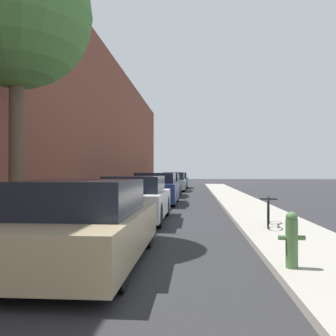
% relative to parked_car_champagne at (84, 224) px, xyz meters
% --- Properties ---
extents(ground_plane, '(120.00, 120.00, 0.00)m').
position_rel_parked_car_champagne_xyz_m(ground_plane, '(0.99, 9.41, -0.64)').
color(ground_plane, '#28282B').
extents(sidewalk_left, '(2.00, 52.00, 0.12)m').
position_rel_parked_car_champagne_xyz_m(sidewalk_left, '(-1.91, 9.41, -0.58)').
color(sidewalk_left, '#9E998E').
rests_on(sidewalk_left, ground).
extents(sidewalk_right, '(2.00, 52.00, 0.12)m').
position_rel_parked_car_champagne_xyz_m(sidewalk_right, '(3.89, 9.41, -0.58)').
color(sidewalk_right, '#9E998E').
rests_on(sidewalk_right, ground).
extents(building_facade_left, '(0.70, 52.00, 8.10)m').
position_rel_parked_car_champagne_xyz_m(building_facade_left, '(-3.26, 9.41, 3.41)').
color(building_facade_left, brown).
rests_on(building_facade_left, ground).
extents(parked_car_champagne, '(1.85, 4.23, 1.35)m').
position_rel_parked_car_champagne_xyz_m(parked_car_champagne, '(0.00, 0.00, 0.00)').
color(parked_car_champagne, black).
rests_on(parked_car_champagne, ground).
extents(parked_car_white, '(1.77, 4.15, 1.35)m').
position_rel_parked_car_champagne_xyz_m(parked_car_white, '(0.01, 5.09, 0.01)').
color(parked_car_white, black).
rests_on(parked_car_white, ground).
extents(parked_car_navy, '(1.91, 4.22, 1.43)m').
position_rel_parked_car_champagne_xyz_m(parked_car_navy, '(0.01, 10.85, 0.05)').
color(parked_car_navy, black).
rests_on(parked_car_navy, ground).
extents(parked_car_black, '(1.71, 4.33, 1.38)m').
position_rel_parked_car_champagne_xyz_m(parked_car_black, '(0.02, 16.25, 0.02)').
color(parked_car_black, black).
rests_on(parked_car_black, ground).
extents(parked_car_silver, '(1.75, 3.92, 1.44)m').
position_rel_parked_car_champagne_xyz_m(parked_car_silver, '(0.18, 21.94, 0.04)').
color(parked_car_silver, black).
rests_on(parked_car_silver, ground).
extents(parked_car_teal, '(1.85, 4.17, 1.41)m').
position_rel_parked_car_champagne_xyz_m(parked_car_teal, '(0.19, 27.15, 0.04)').
color(parked_car_teal, black).
rests_on(parked_car_teal, ground).
extents(street_tree_near, '(3.09, 3.09, 6.20)m').
position_rel_parked_car_champagne_xyz_m(street_tree_near, '(-1.92, 1.56, 4.10)').
color(street_tree_near, brown).
rests_on(street_tree_near, sidewalk_left).
extents(fire_hydrant, '(0.37, 0.17, 0.80)m').
position_rel_parked_car_champagne_xyz_m(fire_hydrant, '(3.14, -0.45, -0.11)').
color(fire_hydrant, '#47703D').
rests_on(fire_hydrant, sidewalk_right).
extents(bicycle, '(0.51, 1.71, 0.71)m').
position_rel_parked_car_champagne_xyz_m(bicycle, '(3.62, 3.67, -0.15)').
color(bicycle, black).
rests_on(bicycle, sidewalk_right).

